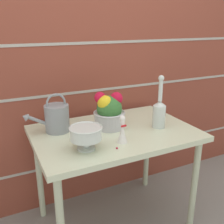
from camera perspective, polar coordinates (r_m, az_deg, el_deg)
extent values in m
plane|color=gray|center=(2.15, 0.45, -22.58)|extent=(12.00, 12.00, 0.00)
cube|color=brown|center=(2.04, -5.07, 9.79)|extent=(3.60, 0.08, 2.20)
cube|color=#A8A399|center=(2.25, -4.11, -9.84)|extent=(3.53, 0.00, 0.02)
cube|color=#A8A399|center=(2.04, -4.50, 4.62)|extent=(3.53, 0.00, 0.02)
cube|color=#A8A399|center=(1.98, -4.77, 14.77)|extent=(3.53, 0.00, 0.02)
cube|color=beige|center=(1.75, 0.51, -4.62)|extent=(1.06, 0.72, 0.04)
cylinder|color=beige|center=(1.96, 17.44, -15.14)|extent=(0.04, 0.04, 0.70)
cylinder|color=beige|center=(2.05, -15.54, -13.22)|extent=(0.04, 0.04, 0.70)
cylinder|color=beige|center=(2.36, 7.58, -8.22)|extent=(0.04, 0.04, 0.70)
cylinder|color=gray|center=(1.74, -11.86, -1.35)|extent=(0.16, 0.16, 0.18)
cylinder|color=gray|center=(1.72, -16.12, -1.71)|extent=(0.14, 0.02, 0.09)
cone|color=gray|center=(1.70, -18.45, -1.00)|extent=(0.05, 0.05, 0.06)
torus|color=gray|center=(1.71, -12.10, 1.90)|extent=(0.13, 0.01, 0.13)
cylinder|color=silver|center=(1.51, -5.61, -7.82)|extent=(0.10, 0.10, 0.01)
cylinder|color=silver|center=(1.49, -5.65, -6.75)|extent=(0.04, 0.04, 0.05)
sphere|color=silver|center=(1.49, -5.65, -6.67)|extent=(0.04, 0.04, 0.04)
cylinder|color=silver|center=(1.47, -5.72, -4.65)|extent=(0.18, 0.18, 0.07)
torus|color=silver|center=(1.45, -5.77, -3.40)|extent=(0.19, 0.19, 0.01)
cylinder|color=#BCBCC1|center=(1.78, -0.59, -1.77)|extent=(0.20, 0.20, 0.11)
torus|color=#BCBCC1|center=(1.76, -0.59, -0.14)|extent=(0.22, 0.22, 0.01)
sphere|color=#387033|center=(1.75, -0.59, 0.79)|extent=(0.17, 0.17, 0.17)
sphere|color=yellow|center=(1.71, -1.52, 1.97)|extent=(0.10, 0.10, 0.10)
sphere|color=red|center=(1.73, -2.62, 3.15)|extent=(0.08, 0.08, 0.08)
sphere|color=red|center=(1.75, 0.96, 3.01)|extent=(0.08, 0.08, 0.08)
cylinder|color=silver|center=(1.80, 10.18, -0.95)|extent=(0.09, 0.09, 0.15)
cone|color=silver|center=(1.78, 10.35, 1.85)|extent=(0.09, 0.09, 0.03)
cylinder|color=silver|center=(1.75, 10.52, 4.56)|extent=(0.03, 0.03, 0.14)
sphere|color=silver|center=(1.73, 10.69, 7.26)|extent=(0.04, 0.04, 0.04)
cone|color=white|center=(1.56, 2.27, -4.71)|extent=(0.06, 0.06, 0.11)
cylinder|color=white|center=(1.53, 2.30, -2.07)|extent=(0.03, 0.03, 0.04)
sphere|color=white|center=(1.52, 2.31, -1.38)|extent=(0.03, 0.03, 0.03)
cube|color=red|center=(1.53, 2.56, -3.06)|extent=(0.03, 0.01, 0.01)
sphere|color=red|center=(1.50, 1.08, -7.88)|extent=(0.01, 0.01, 0.01)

